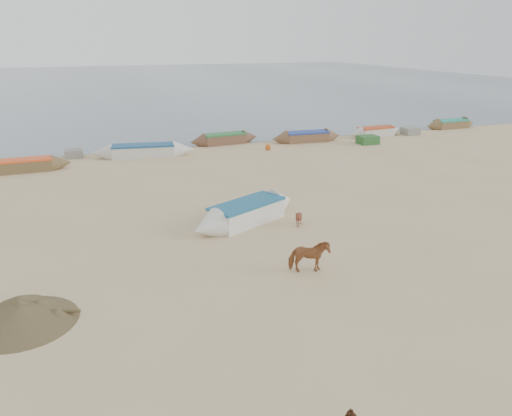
{
  "coord_description": "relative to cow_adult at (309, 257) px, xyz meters",
  "views": [
    {
      "loc": [
        -7.07,
        -15.15,
        8.01
      ],
      "look_at": [
        0.0,
        4.0,
        1.0
      ],
      "focal_mm": 35.0,
      "sensor_mm": 36.0,
      "label": 1
    }
  ],
  "objects": [
    {
      "name": "near_canoe",
      "position": [
        -0.4,
        5.55,
        -0.12
      ],
      "size": [
        6.16,
        3.98,
        0.97
      ],
      "primitive_type": null,
      "rotation": [
        0.0,
        0.0,
        0.46
      ],
      "color": "silver",
      "rests_on": "ground"
    },
    {
      "name": "waterline_canoes",
      "position": [
        -0.88,
        21.14,
        -0.19
      ],
      "size": [
        55.71,
        5.38,
        0.89
      ],
      "color": "brown",
      "rests_on": "ground"
    },
    {
      "name": "debris_pile",
      "position": [
        -9.43,
        -0.1,
        -0.34
      ],
      "size": [
        3.22,
        3.22,
        0.53
      ],
      "primitive_type": "cone",
      "rotation": [
        0.0,
        0.0,
        0.0
      ],
      "color": "brown",
      "rests_on": "ground"
    },
    {
      "name": "beach_clutter",
      "position": [
        3.31,
        20.25,
        -0.31
      ],
      "size": [
        41.27,
        4.18,
        0.64
      ],
      "color": "#316C37",
      "rests_on": "ground"
    },
    {
      "name": "cow_adult",
      "position": [
        0.0,
        0.0,
        0.0
      ],
      "size": [
        1.54,
        0.97,
        1.21
      ],
      "primitive_type": "imported",
      "rotation": [
        0.0,
        0.0,
        1.34
      ],
      "color": "#9B5C32",
      "rests_on": "ground"
    },
    {
      "name": "ground",
      "position": [
        -0.32,
        0.58,
        -0.6
      ],
      "size": [
        140.0,
        140.0,
        0.0
      ],
      "primitive_type": "plane",
      "color": "tan",
      "rests_on": "ground"
    },
    {
      "name": "calf_front",
      "position": [
        1.59,
        4.29,
        -0.23
      ],
      "size": [
        0.78,
        0.72,
        0.75
      ],
      "primitive_type": "imported",
      "rotation": [
        0.0,
        0.0,
        -1.4
      ],
      "color": "#5D2B1D",
      "rests_on": "ground"
    },
    {
      "name": "sea",
      "position": [
        -0.32,
        82.58,
        -0.6
      ],
      "size": [
        160.0,
        160.0,
        0.0
      ],
      "primitive_type": "plane",
      "color": "slate",
      "rests_on": "ground"
    }
  ]
}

